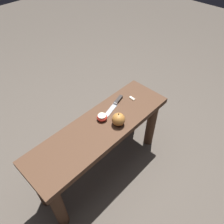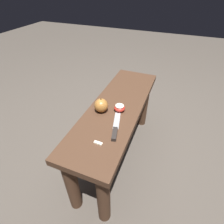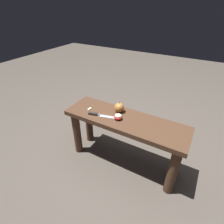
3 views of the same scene
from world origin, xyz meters
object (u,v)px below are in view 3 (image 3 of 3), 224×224
Objects in this scene: wooden_bench at (124,131)px; knife at (98,115)px; apple_whole at (119,108)px; apple_cut at (118,117)px.

knife is at bearing -162.01° from wooden_bench.
apple_whole is at bearing 142.78° from wooden_bench.
knife is 2.44× the size of apple_whole.
wooden_bench is at bearing 35.78° from apple_cut.
apple_cut reaches higher than wooden_bench.
knife is at bearing -132.56° from apple_whole.
apple_whole reaches higher than knife.
apple_whole is (0.13, 0.14, 0.03)m from knife.
wooden_bench is 0.20m from apple_whole.
apple_cut is (0.04, -0.10, -0.02)m from apple_whole.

